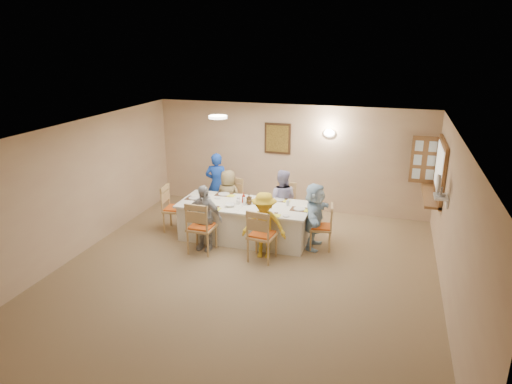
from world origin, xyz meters
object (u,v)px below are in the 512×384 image
(diner_right_end, at_px, (315,216))
(dining_table, at_px, (245,221))
(chair_front_left, at_px, (202,226))
(chair_right_end, at_px, (321,227))
(diner_back_right, at_px, (282,200))
(condiment_ketchup, at_px, (244,198))
(desk_fan, at_px, (440,188))
(chair_front_right, at_px, (262,234))
(chair_left_end, at_px, (175,208))
(diner_back_left, at_px, (228,197))
(serving_hatch, at_px, (440,170))
(chair_back_right, at_px, (283,206))
(chair_back_left, at_px, (230,201))
(diner_front_left, at_px, (204,218))
(caregiver, at_px, (217,184))
(diner_front_right, at_px, (264,225))

(diner_right_end, bearing_deg, dining_table, 90.75)
(chair_front_left, relative_size, diner_right_end, 0.79)
(chair_right_end, relative_size, diner_back_right, 0.68)
(dining_table, bearing_deg, condiment_ketchup, 125.26)
(desk_fan, relative_size, chair_front_right, 0.30)
(diner_right_end, bearing_deg, chair_left_end, 90.75)
(desk_fan, distance_m, chair_left_end, 5.23)
(dining_table, xyz_separation_m, chair_front_left, (-0.60, -0.80, 0.14))
(diner_back_left, distance_m, diner_back_right, 1.20)
(diner_back_left, bearing_deg, serving_hatch, -166.51)
(chair_right_end, bearing_deg, diner_back_left, -115.66)
(chair_back_right, height_order, diner_back_right, diner_back_right)
(chair_back_left, xyz_separation_m, condiment_ketchup, (0.56, -0.75, 0.38))
(dining_table, relative_size, diner_front_left, 2.03)
(chair_front_right, relative_size, chair_left_end, 1.03)
(desk_fan, height_order, diner_right_end, desk_fan)
(dining_table, xyz_separation_m, diner_back_right, (0.60, 0.68, 0.29))
(diner_front_left, distance_m, diner_right_end, 2.13)
(chair_back_right, relative_size, caregiver, 0.68)
(dining_table, height_order, diner_front_right, diner_front_right)
(chair_front_right, bearing_deg, condiment_ketchup, -46.97)
(chair_right_end, height_order, caregiver, caregiver)
(diner_back_left, bearing_deg, desk_fan, 175.29)
(desk_fan, height_order, condiment_ketchup, desk_fan)
(chair_front_right, height_order, chair_right_end, chair_front_right)
(chair_front_left, height_order, diner_front_right, diner_front_right)
(chair_front_right, bearing_deg, diner_back_right, -83.75)
(diner_front_left, bearing_deg, chair_right_end, 22.83)
(chair_front_right, height_order, diner_front_right, diner_front_right)
(chair_back_right, distance_m, diner_front_right, 1.49)
(chair_left_end, relative_size, diner_front_left, 0.76)
(diner_front_right, bearing_deg, desk_fan, -1.20)
(desk_fan, xyz_separation_m, chair_front_right, (-2.95, -0.40, -1.04))
(chair_right_end, xyz_separation_m, diner_right_end, (-0.13, 0.00, 0.21))
(serving_hatch, distance_m, condiment_ketchup, 3.86)
(diner_back_left, height_order, caregiver, caregiver)
(dining_table, bearing_deg, diner_right_end, 0.00)
(chair_right_end, bearing_deg, diner_front_left, -80.56)
(dining_table, relative_size, chair_right_end, 2.91)
(chair_back_right, bearing_deg, chair_front_right, -81.42)
(diner_front_left, distance_m, caregiver, 1.89)
(condiment_ketchup, bearing_deg, caregiver, 132.70)
(diner_front_left, xyz_separation_m, diner_right_end, (2.02, 0.68, 0.01))
(diner_back_left, distance_m, caregiver, 0.66)
(chair_right_end, bearing_deg, chair_front_left, -77.70)
(diner_back_left, xyz_separation_m, condiment_ketchup, (0.56, -0.63, 0.25))
(diner_front_left, bearing_deg, diner_back_left, 95.28)
(chair_right_end, distance_m, diner_back_right, 1.19)
(serving_hatch, bearing_deg, chair_back_right, -177.24)
(diner_back_left, height_order, diner_back_right, diner_back_right)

